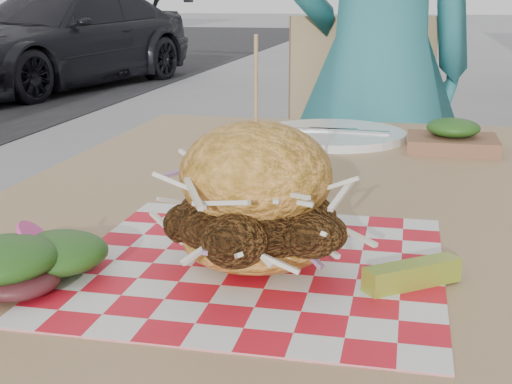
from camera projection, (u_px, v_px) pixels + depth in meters
diner at (378, 69)px, 1.92m from camera, size 0.70×0.60×1.63m
car_dark at (59, 38)px, 7.92m from camera, size 2.38×3.99×1.08m
patio_table at (298, 252)px, 0.96m from camera, size 0.80×1.20×0.75m
patio_chair at (347, 161)px, 2.02m from camera, size 0.52×0.53×0.95m
paper_liner at (256, 264)px, 0.70m from camera, size 0.36×0.36×0.00m
sandwich at (256, 204)px, 0.68m from camera, size 0.19×0.19×0.22m
pickle_spear at (412, 274)px, 0.64m from camera, size 0.09×0.07×0.02m
side_salad at (13, 265)px, 0.66m from camera, size 0.14×0.14×0.05m
place_setting at (332, 135)px, 1.32m from camera, size 0.27×0.27×0.02m
kraft_tray at (453, 138)px, 1.21m from camera, size 0.15×0.12×0.06m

